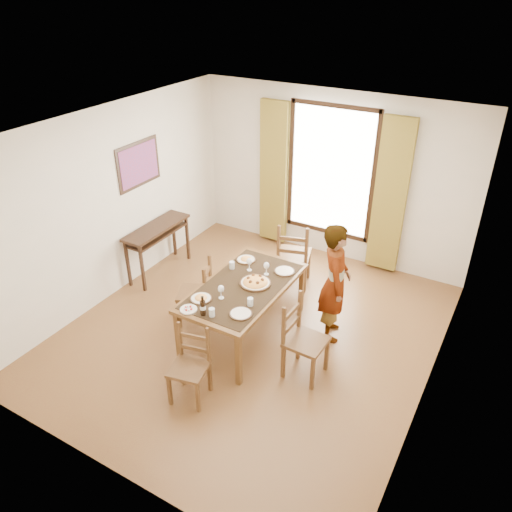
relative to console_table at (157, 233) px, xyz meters
The scene contains 22 objects.
ground 2.22m from the console_table, 16.47° to the right, with size 5.00×5.00×0.00m, color #522819.
room_shell 2.25m from the console_table, 13.10° to the right, with size 4.60×5.10×2.74m.
console_table is the anchor object (origin of this frame).
dining_table 2.07m from the console_table, 19.06° to the right, with size 0.97×1.77×0.76m.
chair_west 1.50m from the console_table, 30.64° to the right, with size 0.55×0.55×0.94m.
chair_north 2.12m from the console_table, 19.53° to the left, with size 0.59×0.59×1.06m.
chair_south 2.80m from the console_table, 43.56° to the right, with size 0.46×0.46×0.88m.
chair_east 3.09m from the console_table, 18.13° to the right, with size 0.46×0.46×1.00m.
man 2.95m from the console_table, ahead, with size 0.58×0.69×1.60m, color #979A9F.
plate_sw 2.05m from the console_table, 35.46° to the right, with size 0.27×0.27×0.05m, color silver, non-canonical shape.
plate_se 2.55m from the console_table, 28.37° to the right, with size 0.27×0.27×0.05m, color silver, non-canonical shape.
plate_nw 1.68m from the console_table, ahead, with size 0.27×0.27×0.05m, color silver, non-canonical shape.
plate_ne 2.26m from the console_table, ahead, with size 0.27×0.27×0.05m, color silver, non-canonical shape.
pasta_platter 2.15m from the console_table, 15.50° to the right, with size 0.40×0.40×0.10m, color orange, non-canonical shape.
caprese_plate 2.21m from the console_table, 40.73° to the right, with size 0.20×0.20×0.04m, color silver, non-canonical shape.
wine_glass_a 2.15m from the console_table, 29.31° to the right, with size 0.08×0.08×0.18m, color white, non-canonical shape.
wine_glass_b 2.11m from the console_table, ahead, with size 0.08×0.08×0.18m, color white, non-canonical shape.
wine_glass_c 1.87m from the console_table, 10.18° to the right, with size 0.08×0.08×0.18m, color white, non-canonical shape.
tumbler_a 2.46m from the console_table, 24.06° to the right, with size 0.07×0.07×0.10m, color silver.
tumbler_b 1.67m from the console_table, 14.07° to the right, with size 0.07×0.07×0.10m, color silver.
tumbler_c 2.42m from the console_table, 35.33° to the right, with size 0.07×0.07×0.10m, color silver.
wine_bottle 2.36m from the console_table, 37.30° to the right, with size 0.07×0.07×0.25m, color black, non-canonical shape.
Camera 1 is at (2.67, -4.53, 4.19)m, focal length 35.00 mm.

